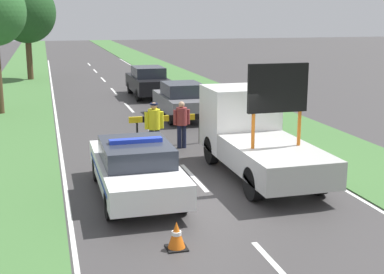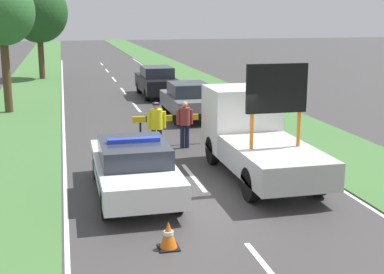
{
  "view_description": "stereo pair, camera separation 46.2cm",
  "coord_description": "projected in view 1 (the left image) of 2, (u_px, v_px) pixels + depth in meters",
  "views": [
    {
      "loc": [
        -3.79,
        -12.03,
        4.44
      ],
      "look_at": [
        0.01,
        1.84,
        1.1
      ],
      "focal_mm": 50.0,
      "sensor_mm": 36.0,
      "label": 1
    },
    {
      "loc": [
        -3.35,
        -12.15,
        4.44
      ],
      "look_at": [
        0.01,
        1.84,
        1.1
      ],
      "focal_mm": 50.0,
      "sensor_mm": 36.0,
      "label": 2
    }
  ],
  "objects": [
    {
      "name": "lane_markings",
      "position": [
        134.0,
        113.0,
        24.41
      ],
      "size": [
        7.02,
        58.68,
        0.01
      ],
      "color": "silver",
      "rests_on": "ground"
    },
    {
      "name": "police_car",
      "position": [
        136.0,
        167.0,
        13.21
      ],
      "size": [
        1.85,
        4.78,
        1.48
      ],
      "rotation": [
        0.0,
        0.0,
        0.07
      ],
      "color": "white",
      "rests_on": "ground"
    },
    {
      "name": "traffic_cone_near_truck",
      "position": [
        176.0,
        235.0,
        10.26
      ],
      "size": [
        0.4,
        0.4,
        0.56
      ],
      "color": "black",
      "rests_on": "ground"
    },
    {
      "name": "grass_verge_right",
      "position": [
        197.0,
        86.0,
        33.44
      ],
      "size": [
        3.48,
        120.0,
        0.03
      ],
      "color": "#427038",
      "rests_on": "ground"
    },
    {
      "name": "road_barrier",
      "position": [
        169.0,
        120.0,
        18.24
      ],
      "size": [
        2.75,
        0.08,
        1.05
      ],
      "rotation": [
        0.0,
        0.0,
        0.04
      ],
      "color": "black",
      "rests_on": "ground"
    },
    {
      "name": "queued_car_suv_grey",
      "position": [
        182.0,
        100.0,
        22.96
      ],
      "size": [
        1.73,
        4.12,
        1.55
      ],
      "rotation": [
        0.0,
        0.0,
        3.14
      ],
      "color": "slate",
      "rests_on": "ground"
    },
    {
      "name": "pedestrian_civilian",
      "position": [
        182.0,
        121.0,
        17.84
      ],
      "size": [
        0.57,
        0.36,
        1.59
      ],
      "rotation": [
        0.0,
        0.0,
        0.28
      ],
      "color": "#191E38",
      "rests_on": "ground"
    },
    {
      "name": "ground_plane",
      "position": [
        211.0,
        196.0,
        13.29
      ],
      "size": [
        160.0,
        160.0,
        0.0
      ],
      "primitive_type": "plane",
      "color": "#3D3A3A"
    },
    {
      "name": "traffic_cone_near_police",
      "position": [
        221.0,
        143.0,
        17.46
      ],
      "size": [
        0.42,
        0.42,
        0.58
      ],
      "color": "black",
      "rests_on": "ground"
    },
    {
      "name": "traffic_cone_centre_front",
      "position": [
        119.0,
        154.0,
        15.92
      ],
      "size": [
        0.48,
        0.48,
        0.67
      ],
      "color": "black",
      "rests_on": "ground"
    },
    {
      "name": "roadside_tree_near_left",
      "position": [
        26.0,
        13.0,
        35.53
      ],
      "size": [
        3.88,
        3.88,
        6.54
      ],
      "color": "#4C3823",
      "rests_on": "ground"
    },
    {
      "name": "police_officer",
      "position": [
        154.0,
        124.0,
        16.91
      ],
      "size": [
        0.61,
        0.39,
        1.71
      ],
      "rotation": [
        0.0,
        0.0,
        2.97
      ],
      "color": "#191E38",
      "rests_on": "ground"
    },
    {
      "name": "grass_verge_left",
      "position": [
        19.0,
        92.0,
        30.7
      ],
      "size": [
        3.48,
        120.0,
        0.03
      ],
      "color": "#427038",
      "rests_on": "ground"
    },
    {
      "name": "queued_car_sedan_black",
      "position": [
        148.0,
        81.0,
        28.95
      ],
      "size": [
        1.76,
        4.63,
        1.63
      ],
      "rotation": [
        0.0,
        0.0,
        3.14
      ],
      "color": "black",
      "rests_on": "ground"
    },
    {
      "name": "work_truck",
      "position": [
        254.0,
        134.0,
        15.07
      ],
      "size": [
        2.01,
        5.36,
        3.23
      ],
      "rotation": [
        0.0,
        0.0,
        3.15
      ],
      "color": "white",
      "rests_on": "ground"
    }
  ]
}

